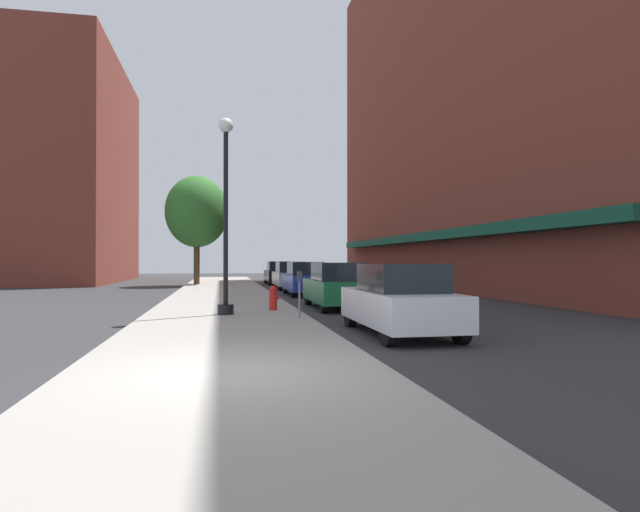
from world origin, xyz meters
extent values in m
plane|color=#2D2D30|center=(4.00, 18.00, 0.00)|extent=(90.00, 90.00, 0.00)
cube|color=gray|center=(0.00, 19.00, 0.06)|extent=(4.80, 50.00, 0.12)
cube|color=brown|center=(15.00, 22.00, 13.19)|extent=(6.00, 40.00, 26.38)
cube|color=#144C38|center=(11.65, 22.00, 3.10)|extent=(0.90, 34.00, 0.50)
cube|color=brown|center=(-11.00, 37.00, 8.74)|extent=(6.00, 18.00, 17.49)
cube|color=#144C38|center=(-14.35, 37.00, 3.10)|extent=(0.90, 15.30, 0.50)
cylinder|color=black|center=(0.02, 8.23, 0.27)|extent=(0.48, 0.48, 0.30)
cylinder|color=black|center=(0.02, 8.23, 3.02)|extent=(0.14, 0.14, 5.20)
sphere|color=silver|center=(0.02, 8.23, 5.80)|extent=(0.44, 0.44, 0.44)
cylinder|color=red|center=(1.56, 9.33, 0.43)|extent=(0.26, 0.26, 0.62)
sphere|color=red|center=(1.56, 9.33, 0.79)|extent=(0.24, 0.24, 0.24)
cylinder|color=red|center=(1.70, 9.33, 0.52)|extent=(0.12, 0.10, 0.10)
cylinder|color=slate|center=(2.05, 6.81, 0.65)|extent=(0.06, 0.06, 1.05)
cube|color=#33383D|center=(2.05, 6.81, 1.30)|extent=(0.14, 0.09, 0.26)
cylinder|color=#4C3823|center=(-1.73, 28.93, 1.79)|extent=(0.40, 0.40, 3.35)
ellipsoid|color=#2D6B28|center=(-1.73, 28.93, 5.05)|extent=(4.23, 4.23, 4.87)
cylinder|color=black|center=(3.22, 5.60, 0.32)|extent=(0.22, 0.64, 0.64)
cylinder|color=black|center=(4.78, 5.60, 0.32)|extent=(0.22, 0.64, 0.64)
cylinder|color=black|center=(3.22, 2.40, 0.32)|extent=(0.22, 0.64, 0.64)
cylinder|color=black|center=(4.78, 2.40, 0.32)|extent=(0.22, 0.64, 0.64)
cube|color=silver|center=(4.00, 4.00, 0.64)|extent=(1.80, 4.30, 0.76)
cube|color=black|center=(4.00, 3.85, 1.34)|extent=(1.56, 2.20, 0.64)
cylinder|color=black|center=(3.22, 12.38, 0.32)|extent=(0.22, 0.64, 0.64)
cylinder|color=black|center=(4.78, 12.38, 0.32)|extent=(0.22, 0.64, 0.64)
cylinder|color=black|center=(3.22, 9.18, 0.32)|extent=(0.22, 0.64, 0.64)
cylinder|color=black|center=(4.78, 9.18, 0.32)|extent=(0.22, 0.64, 0.64)
cube|color=#196638|center=(4.00, 10.78, 0.64)|extent=(1.80, 4.30, 0.76)
cube|color=black|center=(4.00, 10.63, 1.34)|extent=(1.56, 2.20, 0.64)
cylinder|color=black|center=(3.22, 19.64, 0.32)|extent=(0.22, 0.64, 0.64)
cylinder|color=black|center=(4.78, 19.64, 0.32)|extent=(0.22, 0.64, 0.64)
cylinder|color=black|center=(3.22, 16.44, 0.32)|extent=(0.22, 0.64, 0.64)
cylinder|color=black|center=(4.78, 16.44, 0.32)|extent=(0.22, 0.64, 0.64)
cube|color=#1E389E|center=(4.00, 18.04, 0.64)|extent=(1.80, 4.30, 0.76)
cube|color=black|center=(4.00, 17.89, 1.34)|extent=(1.56, 2.20, 0.64)
cylinder|color=black|center=(3.22, 25.31, 0.32)|extent=(0.22, 0.64, 0.64)
cylinder|color=black|center=(4.78, 25.31, 0.32)|extent=(0.22, 0.64, 0.64)
cylinder|color=black|center=(3.22, 22.11, 0.32)|extent=(0.22, 0.64, 0.64)
cylinder|color=black|center=(4.78, 22.11, 0.32)|extent=(0.22, 0.64, 0.64)
cube|color=#B2B2BA|center=(4.00, 23.71, 0.64)|extent=(1.80, 4.30, 0.76)
cube|color=black|center=(4.00, 23.56, 1.34)|extent=(1.56, 2.20, 0.64)
cylinder|color=black|center=(3.22, 31.69, 0.32)|extent=(0.22, 0.64, 0.64)
cylinder|color=black|center=(4.78, 31.69, 0.32)|extent=(0.22, 0.64, 0.64)
cylinder|color=black|center=(3.22, 28.49, 0.32)|extent=(0.22, 0.64, 0.64)
cylinder|color=black|center=(4.78, 28.49, 0.32)|extent=(0.22, 0.64, 0.64)
cube|color=black|center=(4.00, 30.09, 0.64)|extent=(1.80, 4.30, 0.76)
cube|color=black|center=(4.00, 29.94, 1.34)|extent=(1.56, 2.20, 0.64)
camera|label=1|loc=(-0.13, -7.77, 1.75)|focal=29.51mm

